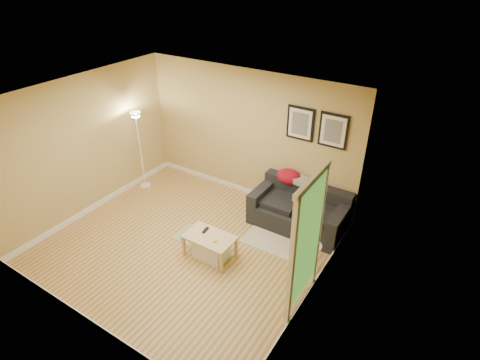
{
  "coord_description": "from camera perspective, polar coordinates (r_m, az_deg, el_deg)",
  "views": [
    {
      "loc": [
        3.55,
        -3.88,
        4.36
      ],
      "look_at": [
        0.55,
        0.85,
        1.05
      ],
      "focal_mm": 28.9,
      "sensor_mm": 36.0,
      "label": 1
    }
  ],
  "objects": [
    {
      "name": "wall_right",
      "position": [
        5.11,
        11.13,
        -6.9
      ],
      "size": [
        0.0,
        4.0,
        4.0
      ],
      "primitive_type": "plane",
      "rotation": [
        1.57,
        0.0,
        -1.57
      ],
      "color": "tan",
      "rests_on": "ground"
    },
    {
      "name": "framed_print_left",
      "position": [
        6.85,
        8.92,
        8.26
      ],
      "size": [
        0.5,
        0.04,
        0.6
      ],
      "primitive_type": null,
      "color": "black",
      "rests_on": "wall_back"
    },
    {
      "name": "framed_print_right",
      "position": [
        6.66,
        13.63,
        7.08
      ],
      "size": [
        0.5,
        0.04,
        0.6
      ],
      "primitive_type": null,
      "color": "black",
      "rests_on": "wall_back"
    },
    {
      "name": "baseboard_back",
      "position": [
        8.1,
        1.04,
        -1.57
      ],
      "size": [
        4.5,
        0.02,
        0.1
      ],
      "primitive_type": "cube",
      "color": "white",
      "rests_on": "ground"
    },
    {
      "name": "doorway",
      "position": [
        5.18,
        9.66,
        -10.01
      ],
      "size": [
        0.12,
        1.01,
        2.13
      ],
      "primitive_type": null,
      "color": "white",
      "rests_on": "ground"
    },
    {
      "name": "red_throw",
      "position": [
        7.22,
        7.24,
        0.48
      ],
      "size": [
        0.48,
        0.36,
        0.28
      ],
      "primitive_type": null,
      "color": "maroon",
      "rests_on": "sofa"
    },
    {
      "name": "sofa",
      "position": [
        7.06,
        8.7,
        -4.19
      ],
      "size": [
        1.7,
        0.9,
        0.75
      ],
      "primitive_type": null,
      "color": "black",
      "rests_on": "ground"
    },
    {
      "name": "side_table",
      "position": [
        6.27,
        10.32,
        -11.11
      ],
      "size": [
        0.32,
        0.32,
        0.49
      ],
      "primitive_type": null,
      "color": "white",
      "rests_on": "ground"
    },
    {
      "name": "area_rug",
      "position": [
        6.9,
        6.07,
        -8.77
      ],
      "size": [
        1.25,
        0.85,
        0.01
      ],
      "primitive_type": "cube",
      "color": "beige",
      "rests_on": "ground"
    },
    {
      "name": "coffee_table",
      "position": [
        6.44,
        -4.46,
        -9.72
      ],
      "size": [
        0.93,
        0.73,
        0.41
      ],
      "primitive_type": null,
      "rotation": [
        0.0,
        0.0,
        -0.33
      ],
      "color": "#E4BA8B",
      "rests_on": "ground"
    },
    {
      "name": "baseboard_right",
      "position": [
        5.94,
        9.8,
        -16.49
      ],
      "size": [
        0.02,
        4.0,
        0.1
      ],
      "primitive_type": "cube",
      "color": "white",
      "rests_on": "ground"
    },
    {
      "name": "plaid_throw",
      "position": [
        7.06,
        9.78,
        -0.37
      ],
      "size": [
        0.45,
        0.32,
        0.1
      ],
      "primitive_type": null,
      "rotation": [
        0.0,
        0.0,
        -0.14
      ],
      "color": "tan",
      "rests_on": "sofa"
    },
    {
      "name": "green_runner",
      "position": [
        6.97,
        -6.68,
        -8.35
      ],
      "size": [
        0.7,
        0.5,
        0.01
      ],
      "primitive_type": "cube",
      "color": "#668C4C",
      "rests_on": "ground"
    },
    {
      "name": "remote_control",
      "position": [
        6.43,
        -5.12,
        -7.38
      ],
      "size": [
        0.07,
        0.17,
        0.02
      ],
      "primitive_type": "cube",
      "rotation": [
        0.0,
        0.0,
        0.15
      ],
      "color": "black",
      "rests_on": "coffee_table"
    },
    {
      "name": "wall_back",
      "position": [
        7.52,
        1.17,
        6.56
      ],
      "size": [
        4.5,
        0.0,
        4.5
      ],
      "primitive_type": "plane",
      "rotation": [
        1.57,
        0.0,
        0.0
      ],
      "color": "tan",
      "rests_on": "ground"
    },
    {
      "name": "floor_lamp",
      "position": [
        8.23,
        -14.43,
        3.92
      ],
      "size": [
        0.22,
        0.22,
        1.69
      ],
      "primitive_type": null,
      "color": "white",
      "rests_on": "ground"
    },
    {
      "name": "storage_bin",
      "position": [
        6.45,
        -4.28,
        -10.12
      ],
      "size": [
        0.54,
        0.39,
        0.33
      ],
      "primitive_type": null,
      "color": "white",
      "rests_on": "ground"
    },
    {
      "name": "wall_left",
      "position": [
        7.62,
        -21.78,
        4.62
      ],
      "size": [
        0.0,
        4.0,
        4.0
      ],
      "primitive_type": "plane",
      "rotation": [
        1.57,
        0.0,
        1.57
      ],
      "color": "tan",
      "rests_on": "ground"
    },
    {
      "name": "baseboard_left",
      "position": [
        8.2,
        -20.09,
        -3.25
      ],
      "size": [
        0.02,
        4.0,
        0.1
      ],
      "primitive_type": "cube",
      "color": "white",
      "rests_on": "ground"
    },
    {
      "name": "ceiling",
      "position": [
        5.55,
        -9.75,
        11.65
      ],
      "size": [
        4.5,
        4.5,
        0.0
      ],
      "primitive_type": "plane",
      "rotation": [
        3.14,
        0.0,
        0.0
      ],
      "color": "white",
      "rests_on": "wall_back"
    },
    {
      "name": "book_stack",
      "position": [
        6.08,
        10.6,
        -9.21
      ],
      "size": [
        0.2,
        0.24,
        0.07
      ],
      "primitive_type": null,
      "rotation": [
        0.0,
        0.0,
        -0.21
      ],
      "color": "#38339A",
      "rests_on": "side_table"
    },
    {
      "name": "tape_roll",
      "position": [
        6.2,
        -3.68,
        -8.91
      ],
      "size": [
        0.07,
        0.07,
        0.03
      ],
      "primitive_type": "cylinder",
      "color": "yellow",
      "rests_on": "coffee_table"
    },
    {
      "name": "wall_front",
      "position": [
        5.05,
        -23.6,
        -9.78
      ],
      "size": [
        4.5,
        0.0,
        4.5
      ],
      "primitive_type": "plane",
      "rotation": [
        -1.57,
        0.0,
        0.0
      ],
      "color": "tan",
      "rests_on": "ground"
    },
    {
      "name": "baseboard_front",
      "position": [
        5.9,
        -20.9,
        -19.11
      ],
      "size": [
        4.5,
        0.02,
        0.1
      ],
      "primitive_type": "cube",
      "color": "white",
      "rests_on": "ground"
    },
    {
      "name": "floor",
      "position": [
        6.83,
        -7.85,
        -9.43
      ],
      "size": [
        4.5,
        4.5,
        0.0
      ],
      "primitive_type": "plane",
      "color": "tan",
      "rests_on": "ground"
    }
  ]
}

